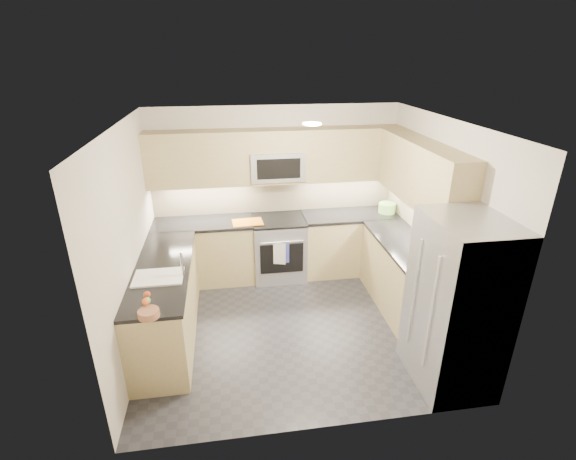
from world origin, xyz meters
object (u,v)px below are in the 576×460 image
object	(u,v)px
microwave	(277,165)
refrigerator	(457,305)
utensil_bowl	(387,208)
cutting_board	(248,222)
gas_range	(279,248)
fruit_basket	(149,314)

from	to	relation	value
microwave	refrigerator	size ratio (longest dim) A/B	0.42
utensil_bowl	cutting_board	world-z (taller)	utensil_bowl
gas_range	utensil_bowl	distance (m)	1.74
refrigerator	utensil_bowl	xyz separation A→B (m)	(0.20, 2.42, 0.11)
fruit_basket	microwave	bearing A→B (deg)	57.83
gas_range	microwave	distance (m)	1.25
cutting_board	fruit_basket	xyz separation A→B (m)	(-1.03, -2.15, 0.03)
gas_range	fruit_basket	bearing A→B (deg)	-123.59
refrigerator	fruit_basket	distance (m)	2.95
cutting_board	fruit_basket	bearing A→B (deg)	-115.72
cutting_board	microwave	bearing A→B (deg)	26.11
fruit_basket	utensil_bowl	bearing A→B (deg)	35.55
utensil_bowl	fruit_basket	xyz separation A→B (m)	(-3.14, -2.24, -0.04)
gas_range	utensil_bowl	size ratio (longest dim) A/B	3.60
gas_range	cutting_board	size ratio (longest dim) A/B	2.15
gas_range	microwave	world-z (taller)	microwave
microwave	cutting_board	size ratio (longest dim) A/B	1.80
gas_range	fruit_basket	distance (m)	2.74
utensil_bowl	fruit_basket	distance (m)	3.86
microwave	cutting_board	world-z (taller)	microwave
gas_range	cutting_board	bearing A→B (deg)	-167.78
refrigerator	cutting_board	xyz separation A→B (m)	(-1.91, 2.33, 0.05)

